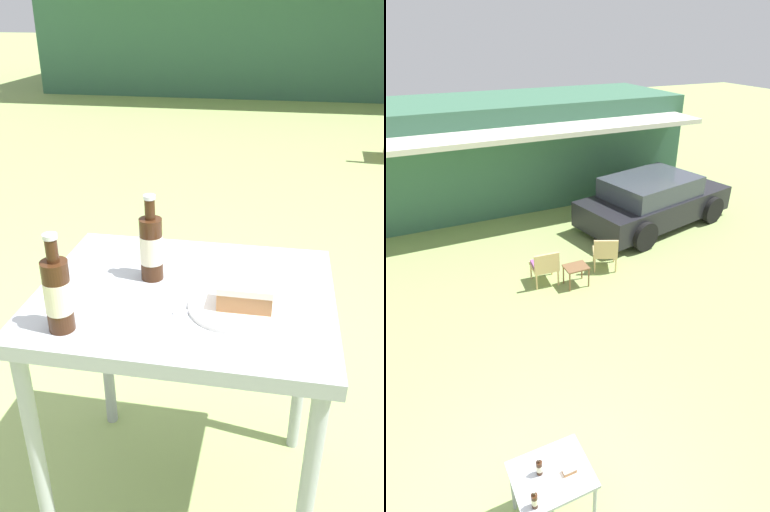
% 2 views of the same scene
% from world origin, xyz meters
% --- Properties ---
extents(cabin_building, '(11.39, 4.56, 2.80)m').
position_xyz_m(cabin_building, '(1.59, 9.34, 1.42)').
color(cabin_building, '#38664C').
rests_on(cabin_building, ground_plane).
extents(parked_car, '(4.32, 2.64, 1.29)m').
position_xyz_m(parked_car, '(5.05, 5.67, 0.64)').
color(parked_car, black).
rests_on(parked_car, ground_plane).
extents(wicker_chair_cushioned, '(0.53, 0.52, 0.75)m').
position_xyz_m(wicker_chair_cushioned, '(1.52, 4.19, 0.42)').
color(wicker_chair_cushioned, tan).
rests_on(wicker_chair_cushioned, ground_plane).
extents(wicker_chair_plain, '(0.65, 0.65, 0.75)m').
position_xyz_m(wicker_chair_plain, '(2.86, 4.18, 0.42)').
color(wicker_chair_plain, tan).
rests_on(wicker_chair_plain, ground_plane).
extents(garden_side_table, '(0.46, 0.36, 0.43)m').
position_xyz_m(garden_side_table, '(2.05, 3.88, 0.36)').
color(garden_side_table, brown).
rests_on(garden_side_table, ground_plane).
extents(patio_table, '(0.75, 0.60, 0.76)m').
position_xyz_m(patio_table, '(0.00, 0.00, 0.66)').
color(patio_table, '#9EA3A8').
rests_on(patio_table, ground_plane).
extents(cake_on_plate, '(0.22, 0.22, 0.07)m').
position_xyz_m(cake_on_plate, '(0.15, -0.06, 0.78)').
color(cake_on_plate, white).
rests_on(cake_on_plate, patio_table).
extents(cola_bottle_near, '(0.06, 0.06, 0.23)m').
position_xyz_m(cola_bottle_near, '(-0.10, 0.05, 0.85)').
color(cola_bottle_near, '#381E0F').
rests_on(cola_bottle_near, patio_table).
extents(cola_bottle_far, '(0.06, 0.06, 0.23)m').
position_xyz_m(cola_bottle_far, '(-0.24, -0.22, 0.85)').
color(cola_bottle_far, '#381E0F').
rests_on(cola_bottle_far, patio_table).
extents(fork, '(0.18, 0.07, 0.01)m').
position_xyz_m(fork, '(0.08, -0.08, 0.76)').
color(fork, silver).
rests_on(fork, patio_table).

